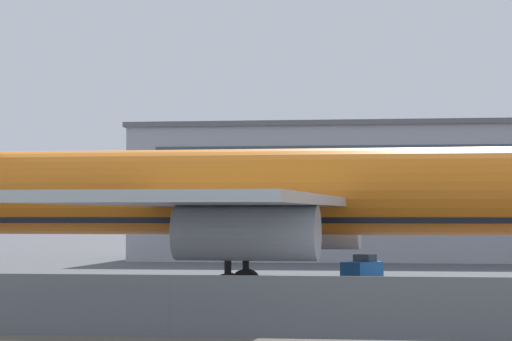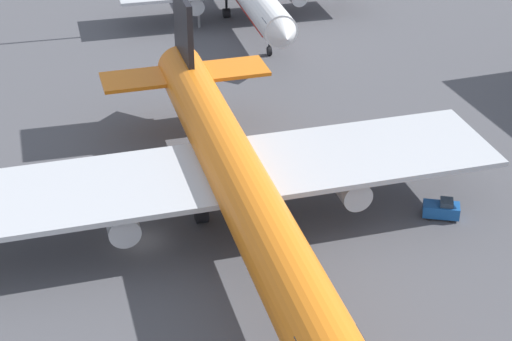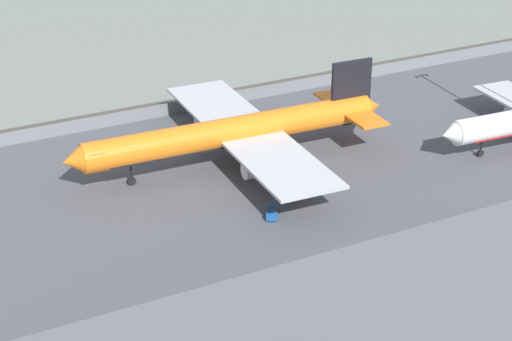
{
  "view_description": "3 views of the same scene",
  "coord_description": "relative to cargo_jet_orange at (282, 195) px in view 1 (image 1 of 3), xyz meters",
  "views": [
    {
      "loc": [
        9.23,
        -58.24,
        4.51
      ],
      "look_at": [
        -0.13,
        6.54,
        6.94
      ],
      "focal_mm": 85.0,
      "sensor_mm": 36.0,
      "label": 1
    },
    {
      "loc": [
        59.94,
        -9.38,
        41.68
      ],
      "look_at": [
        -4.76,
        11.76,
        2.24
      ],
      "focal_mm": 60.0,
      "sensor_mm": 36.0,
      "label": 2
    },
    {
      "loc": [
        55.01,
        120.37,
        60.64
      ],
      "look_at": [
        3.5,
        19.07,
        4.18
      ],
      "focal_mm": 60.0,
      "sensor_mm": 36.0,
      "label": 3
    }
  ],
  "objects": [
    {
      "name": "ground_plane",
      "position": [
        -1.11,
        -8.03,
        -5.61
      ],
      "size": [
        500.0,
        500.0,
        0.0
      ],
      "primitive_type": "plane",
      "color": "#4C4C51"
    },
    {
      "name": "baggage_tug",
      "position": [
        3.4,
        18.01,
        -4.8
      ],
      "size": [
        2.9,
        3.58,
        1.8
      ],
      "color": "#19519E",
      "rests_on": "ground"
    },
    {
      "name": "cargo_jet_orange",
      "position": [
        0.0,
        0.0,
        0.0
      ],
      "size": [
        54.53,
        47.15,
        14.7
      ],
      "color": "orange",
      "rests_on": "ground"
    },
    {
      "name": "terminal_building",
      "position": [
        15.71,
        58.25,
        1.21
      ],
      "size": [
        74.55,
        20.09,
        13.62
      ],
      "color": "#9EA3AD",
      "rests_on": "ground"
    },
    {
      "name": "perimeter_fence",
      "position": [
        -1.11,
        -24.03,
        -4.41
      ],
      "size": [
        280.0,
        0.1,
        2.4
      ],
      "color": "slate",
      "rests_on": "ground"
    }
  ]
}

